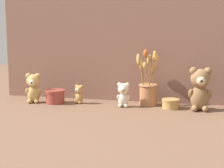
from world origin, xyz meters
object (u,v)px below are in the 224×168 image
object	(u,v)px
teddy_bear_medium	(33,87)
decorative_tin_short	(171,104)
teddy_bear_large	(200,88)
decorative_tin_tall	(55,96)
teddy_bear_small	(123,94)
flower_vase	(148,89)
teddy_bear_tiny	(79,94)

from	to	relation	value
teddy_bear_medium	decorative_tin_short	distance (m)	0.80
teddy_bear_large	teddy_bear_medium	distance (m)	0.95
decorative_tin_tall	teddy_bear_small	bearing A→B (deg)	-0.13
decorative_tin_tall	teddy_bear_large	bearing A→B (deg)	0.48
teddy_bear_large	flower_vase	distance (m)	0.29
decorative_tin_short	teddy_bear_medium	bearing A→B (deg)	-177.73
teddy_bear_large	decorative_tin_short	distance (m)	0.18
decorative_tin_tall	teddy_bear_medium	bearing A→B (deg)	-173.97
teddy_bear_medium	decorative_tin_tall	xyz separation A→B (m)	(0.13, 0.01, -0.05)
teddy_bear_medium	flower_vase	distance (m)	0.67
teddy_bear_tiny	decorative_tin_tall	world-z (taller)	teddy_bear_tiny
teddy_bear_small	teddy_bear_tiny	xyz separation A→B (m)	(-0.27, 0.03, -0.01)
teddy_bear_medium	teddy_bear_tiny	distance (m)	0.27
teddy_bear_large	decorative_tin_tall	world-z (taller)	teddy_bear_large
teddy_bear_medium	decorative_tin_tall	size ratio (longest dim) A/B	1.54
teddy_bear_medium	decorative_tin_short	xyz separation A→B (m)	(0.79, 0.03, -0.06)
decorative_tin_tall	decorative_tin_short	bearing A→B (deg)	1.54
teddy_bear_small	decorative_tin_tall	world-z (taller)	teddy_bear_small
decorative_tin_tall	decorative_tin_short	distance (m)	0.67
teddy_bear_large	teddy_bear_small	distance (m)	0.41
teddy_bear_large	teddy_bear_medium	size ratio (longest dim) A/B	1.32
teddy_bear_medium	flower_vase	bearing A→B (deg)	7.58
decorative_tin_tall	decorative_tin_short	size ratio (longest dim) A/B	1.17
teddy_bear_small	decorative_tin_short	distance (m)	0.26
teddy_bear_medium	teddy_bear_tiny	xyz separation A→B (m)	(0.27, 0.04, -0.03)
decorative_tin_short	flower_vase	bearing A→B (deg)	156.64
teddy_bear_medium	decorative_tin_tall	distance (m)	0.14
teddy_bear_medium	decorative_tin_tall	bearing A→B (deg)	6.03
teddy_bear_small	teddy_bear_tiny	distance (m)	0.27
teddy_bear_medium	teddy_bear_large	bearing A→B (deg)	1.24
teddy_bear_tiny	flower_vase	distance (m)	0.40
teddy_bear_medium	decorative_tin_tall	world-z (taller)	teddy_bear_medium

